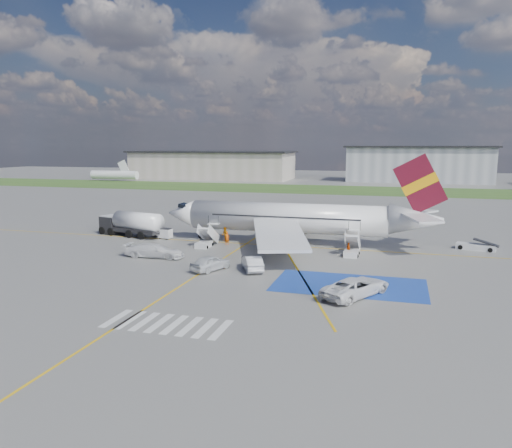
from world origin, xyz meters
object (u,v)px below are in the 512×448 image
object	(u,v)px
van_white_a	(356,284)
van_white_b	(155,248)
car_silver_a	(210,263)
car_silver_b	(252,263)
belt_loader	(476,247)
airliner	(298,218)
gpu_cart	(165,234)
fuel_tanker	(132,226)

from	to	relation	value
van_white_a	van_white_b	bearing A→B (deg)	9.84
car_silver_a	car_silver_b	world-z (taller)	car_silver_a
belt_loader	van_white_b	bearing A→B (deg)	-143.72
airliner	gpu_cart	bearing A→B (deg)	-174.68
car_silver_b	van_white_a	distance (m)	12.72
belt_loader	car_silver_b	world-z (taller)	car_silver_b
fuel_tanker	car_silver_b	size ratio (longest dim) A/B	2.21
van_white_b	airliner	bearing A→B (deg)	-50.74
car_silver_a	airliner	bearing A→B (deg)	-87.22
fuel_tanker	van_white_b	xyz separation A→B (m)	(9.55, -11.44, -0.43)
belt_loader	van_white_b	size ratio (longest dim) A/B	0.95
belt_loader	car_silver_a	world-z (taller)	car_silver_a
belt_loader	car_silver_b	bearing A→B (deg)	-129.70
airliner	car_silver_a	xyz separation A→B (m)	(-5.93, -16.45, -2.59)
car_silver_a	van_white_a	xyz separation A→B (m)	(15.30, -4.78, 0.28)
car_silver_a	van_white_b	xyz separation A→B (m)	(-8.46, 3.93, 0.24)
gpu_cart	car_silver_a	bearing A→B (deg)	-41.58
gpu_cart	van_white_a	distance (m)	33.91
airliner	car_silver_b	world-z (taller)	airliner
airliner	van_white_b	world-z (taller)	airliner
gpu_cart	car_silver_a	size ratio (longest dim) A/B	0.40
airliner	fuel_tanker	size ratio (longest dim) A/B	3.46
car_silver_b	airliner	bearing A→B (deg)	-122.81
belt_loader	car_silver_a	xyz separation A→B (m)	(-28.03, -18.69, 0.44)
fuel_tanker	van_white_b	size ratio (longest dim) A/B	2.00
van_white_a	van_white_b	world-z (taller)	van_white_a
car_silver_a	belt_loader	bearing A→B (deg)	-123.69
airliner	belt_loader	size ratio (longest dim) A/B	7.27
car_silver_b	van_white_a	size ratio (longest dim) A/B	0.84
airliner	gpu_cart	size ratio (longest dim) A/B	19.24
fuel_tanker	car_silver_b	distance (m)	26.25
van_white_b	car_silver_a	bearing A→B (deg)	-116.69
airliner	van_white_a	bearing A→B (deg)	-66.18
fuel_tanker	car_silver_a	world-z (taller)	fuel_tanker
fuel_tanker	car_silver_b	xyz separation A→B (m)	(22.15, -14.07, -0.68)
belt_loader	van_white_b	distance (m)	39.36
car_silver_a	van_white_a	world-z (taller)	van_white_a
car_silver_a	car_silver_b	size ratio (longest dim) A/B	0.98
belt_loader	fuel_tanker	bearing A→B (deg)	-161.63
fuel_tanker	car_silver_a	bearing A→B (deg)	-25.73
airliner	van_white_b	bearing A→B (deg)	-138.98
fuel_tanker	gpu_cart	distance (m)	5.68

